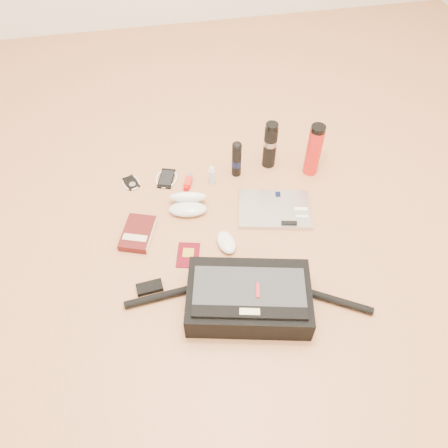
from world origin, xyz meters
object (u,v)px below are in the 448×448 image
(laptop, at_px, (275,209))
(book, at_px, (138,233))
(messenger_bag, at_px, (248,297))
(thermos_red, at_px, (314,150))
(thermos_black, at_px, (270,145))

(laptop, relative_size, book, 1.66)
(laptop, xyz_separation_m, book, (-0.60, -0.02, 0.01))
(messenger_bag, distance_m, thermos_red, 0.80)
(laptop, xyz_separation_m, thermos_black, (0.05, 0.30, 0.11))
(messenger_bag, xyz_separation_m, thermos_red, (0.46, 0.65, 0.07))
(messenger_bag, xyz_separation_m, book, (-0.38, 0.41, -0.04))
(laptop, distance_m, thermos_red, 0.34)
(messenger_bag, distance_m, laptop, 0.49)
(thermos_red, bearing_deg, book, -164.06)
(book, distance_m, thermos_red, 0.88)
(book, relative_size, thermos_red, 0.80)
(thermos_black, bearing_deg, thermos_red, -25.12)
(laptop, bearing_deg, messenger_bag, -104.90)
(laptop, distance_m, book, 0.60)
(book, xyz_separation_m, thermos_black, (0.65, 0.32, 0.10))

